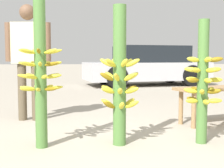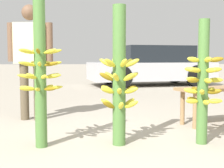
% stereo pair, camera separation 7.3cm
% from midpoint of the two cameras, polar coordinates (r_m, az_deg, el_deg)
% --- Properties ---
extents(ground_plane, '(80.00, 80.00, 0.00)m').
position_cam_midpoint_polar(ground_plane, '(3.04, 1.91, -12.49)').
color(ground_plane, '#A89E8C').
extents(banana_stalk_left, '(0.45, 0.45, 1.48)m').
position_cam_midpoint_polar(banana_stalk_left, '(3.18, -12.36, 1.93)').
color(banana_stalk_left, '#4C7A38').
rests_on(banana_stalk_left, ground_plane).
extents(banana_stalk_center, '(0.43, 0.45, 1.44)m').
position_cam_midpoint_polar(banana_stalk_center, '(3.19, 1.97, 1.12)').
color(banana_stalk_center, '#4C7A38').
rests_on(banana_stalk_center, ground_plane).
extents(banana_stalk_right, '(0.41, 0.40, 1.30)m').
position_cam_midpoint_polar(banana_stalk_right, '(3.38, 16.87, 0.45)').
color(banana_stalk_right, '#4C7A38').
rests_on(banana_stalk_right, ground_plane).
extents(vendor_person, '(0.66, 0.24, 1.66)m').
position_cam_midpoint_polar(vendor_person, '(4.64, -14.28, 5.67)').
color(vendor_person, brown).
rests_on(vendor_person, ground_plane).
extents(market_bench, '(1.35, 0.78, 0.51)m').
position_cam_midpoint_polar(market_bench, '(4.53, 19.83, -1.55)').
color(market_bench, '#99754C').
rests_on(market_bench, ground_plane).
extents(parked_car, '(4.23, 2.46, 1.28)m').
position_cam_midpoint_polar(parked_car, '(10.32, 7.51, 3.26)').
color(parked_car, '#B7B7BC').
rests_on(parked_car, ground_plane).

